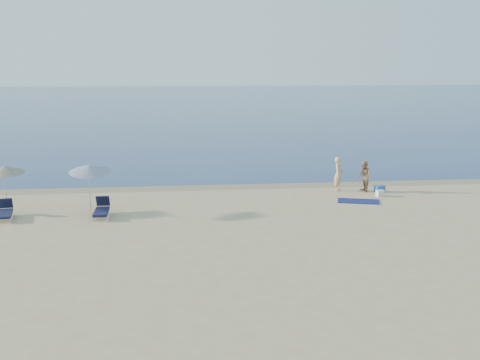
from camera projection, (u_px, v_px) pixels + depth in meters
name	position (u px, v px, depth m)	size (l,w,h in m)	color
sea	(191.00, 100.00, 110.27)	(240.00, 160.00, 0.01)	navy
wet_sand_strip	(244.00, 186.00, 31.61)	(240.00, 1.60, 0.00)	#847254
person_left	(338.00, 174.00, 30.36)	(0.63, 0.41, 1.73)	tan
person_right	(364.00, 176.00, 30.18)	(0.76, 0.59, 1.55)	tan
beach_towel	(358.00, 201.00, 28.09)	(1.90, 1.05, 0.03)	#0F164B
white_bag	(380.00, 193.00, 29.20)	(0.35, 0.30, 0.30)	silver
blue_cooler	(380.00, 189.00, 30.15)	(0.47, 0.33, 0.33)	#2151B5
umbrella_near	(90.00, 168.00, 25.45)	(1.84, 1.87, 2.30)	silver
umbrella_far	(6.00, 169.00, 25.74)	(1.84, 1.86, 2.15)	silver
lounger_left	(5.00, 212.00, 24.96)	(0.84, 1.76, 0.75)	#131735
lounger_right	(102.00, 210.00, 25.30)	(0.58, 1.74, 0.77)	#131535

